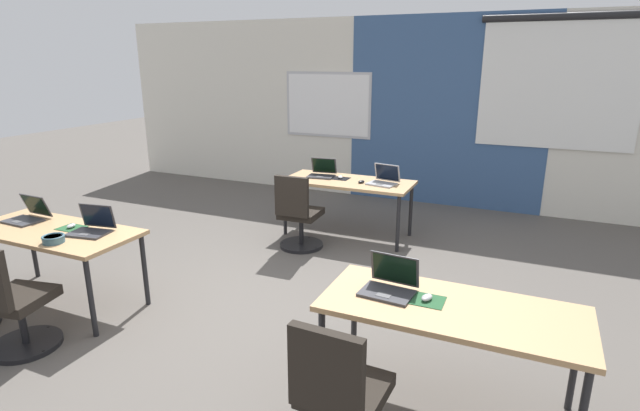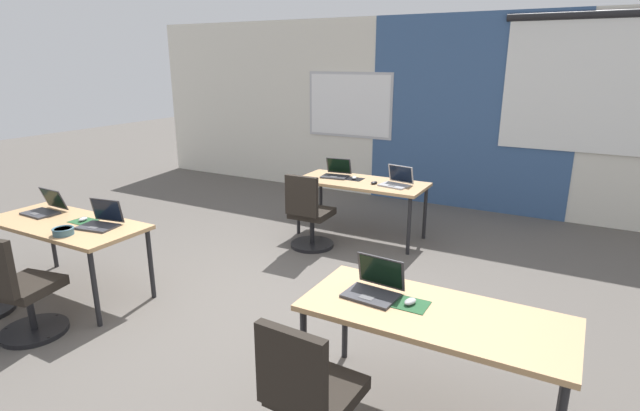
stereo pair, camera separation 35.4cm
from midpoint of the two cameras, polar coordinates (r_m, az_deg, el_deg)
name	(u,v)px [view 1 (the left image)]	position (r m, az deg, el deg)	size (l,w,h in m)	color
ground_plane	(259,311)	(4.59, -9.26, -11.99)	(24.00, 24.00, 0.00)	#56514C
back_wall_assembly	(397,110)	(7.89, 7.54, 10.86)	(10.00, 0.27, 2.80)	silver
desk_near_left	(53,236)	(5.10, -30.25, -3.07)	(1.60, 0.70, 0.72)	tan
desk_near_right	(451,315)	(3.17, 11.78, -12.37)	(1.60, 0.70, 0.72)	tan
desk_far_center	(348,185)	(6.17, 1.61, 2.35)	(1.60, 0.70, 0.72)	tan
laptop_far_right	(384,180)	(6.00, 5.68, 2.94)	(0.38, 0.34, 0.23)	#9E9EA3
mouse_far_right	(361,182)	(6.03, 3.11, 2.74)	(0.09, 0.11, 0.03)	black
laptop_near_left_end	(27,215)	(5.47, -32.33, -0.99)	(0.34, 0.32, 0.23)	#333338
laptop_near_left_inner	(92,227)	(4.81, -26.78, -2.26)	(0.37, 0.32, 0.23)	#333338
mousepad_near_left_inner	(72,228)	(5.04, -28.59, -2.31)	(0.22, 0.19, 0.00)	#23512D
mouse_near_left_inner	(71,226)	(5.03, -28.62, -2.10)	(0.08, 0.11, 0.03)	#B2B2B7
chair_near_left_inner	(11,308)	(4.54, -34.03, -9.80)	(0.52, 0.57, 0.92)	black
laptop_far_left	(322,173)	(6.37, -1.38, 3.81)	(0.37, 0.35, 0.23)	#333338
mousepad_far_left	(340,178)	(6.25, 0.75, 3.13)	(0.22, 0.19, 0.00)	black
mouse_far_left	(340,177)	(6.25, 0.75, 3.30)	(0.09, 0.11, 0.03)	silver
chair_far_left	(299,218)	(5.81, -4.24, -1.53)	(0.52, 0.55, 0.92)	black
laptop_near_right_inner	(389,285)	(3.25, 4.90, -9.14)	(0.35, 0.30, 0.23)	#333338
mousepad_near_right_inner	(427,300)	(3.19, 9.07, -10.81)	(0.22, 0.19, 0.00)	#23512D
mouse_near_right_inner	(427,297)	(3.18, 9.09, -10.50)	(0.08, 0.11, 0.03)	#B2B2B7
chair_near_right_inner	(340,404)	(2.88, -1.47, -22.07)	(0.52, 0.55, 0.92)	black
snack_bowl	(53,239)	(4.71, -30.35, -3.35)	(0.18, 0.18, 0.06)	#3D6070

